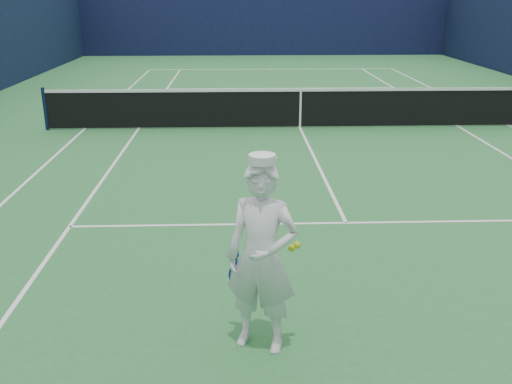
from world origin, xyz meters
TOP-DOWN VIEW (x-y plane):
  - ground at (0.00, 0.00)m, footprint 80.00×80.00m
  - court_markings at (0.00, 0.00)m, footprint 11.03×23.83m
  - windscreen_fence at (0.00, 0.00)m, footprint 20.12×36.12m
  - tennis_net at (0.00, 0.00)m, footprint 12.88×0.09m
  - tennis_player at (-1.41, -9.47)m, footprint 0.80×0.71m

SIDE VIEW (x-z plane):
  - ground at x=0.00m, z-range 0.00..0.00m
  - court_markings at x=0.00m, z-range 0.00..0.01m
  - tennis_net at x=0.00m, z-range 0.02..1.09m
  - tennis_player at x=-1.41m, z-range -0.02..1.91m
  - windscreen_fence at x=0.00m, z-range 0.00..4.00m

